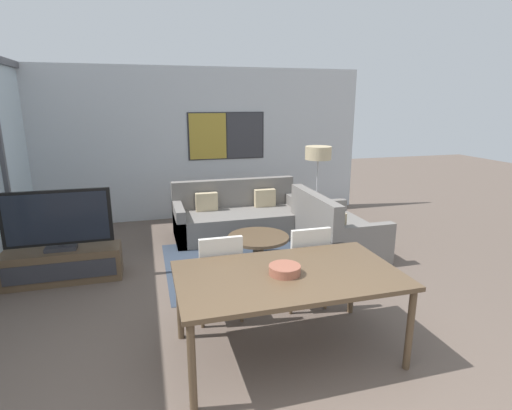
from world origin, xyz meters
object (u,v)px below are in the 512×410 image
object	(u,v)px
dining_table	(288,280)
floor_lamp	(318,157)
coffee_table	(258,242)
dining_chair_centre	(305,263)
sofa_main	(238,218)
dining_chair_left	(219,273)
tv_console	(64,265)
fruit_bowl	(285,269)
television	(58,220)
sofa_side	(333,233)

from	to	relation	value
dining_table	floor_lamp	world-z (taller)	floor_lamp
coffee_table	dining_chair_centre	bearing A→B (deg)	-84.19
sofa_main	dining_chair_centre	bearing A→B (deg)	-86.96
sofa_main	dining_chair_left	xyz separation A→B (m)	(-0.80, -2.61, 0.23)
tv_console	sofa_main	world-z (taller)	sofa_main
dining_chair_left	fruit_bowl	xyz separation A→B (m)	(0.43, -0.73, 0.30)
tv_console	television	distance (m)	0.58
sofa_side	dining_table	distance (m)	2.70
tv_console	floor_lamp	world-z (taller)	floor_lamp
dining_chair_left	floor_lamp	size ratio (longest dim) A/B	0.64
sofa_main	dining_chair_centre	distance (m)	2.61
coffee_table	dining_table	distance (m)	2.16
sofa_main	fruit_bowl	xyz separation A→B (m)	(-0.37, -3.34, 0.53)
tv_console	television	world-z (taller)	television
tv_console	fruit_bowl	world-z (taller)	fruit_bowl
dining_table	floor_lamp	xyz separation A→B (m)	(1.70, 3.22, 0.57)
television	sofa_side	bearing A→B (deg)	0.69
television	floor_lamp	bearing A→B (deg)	15.32
fruit_bowl	floor_lamp	world-z (taller)	floor_lamp
dining_chair_centre	floor_lamp	distance (m)	2.87
tv_console	floor_lamp	size ratio (longest dim) A/B	0.95
sofa_main	dining_chair_left	bearing A→B (deg)	-107.07
television	sofa_main	world-z (taller)	television
television	floor_lamp	size ratio (longest dim) A/B	0.86
floor_lamp	dining_chair_left	bearing A→B (deg)	-131.05
television	fruit_bowl	distance (m)	3.04
television	dining_chair_centre	bearing A→B (deg)	-28.07
television	dining_chair_centre	distance (m)	3.02
dining_table	fruit_bowl	world-z (taller)	fruit_bowl
television	coffee_table	xyz separation A→B (m)	(2.51, -0.06, -0.51)
dining_chair_centre	sofa_side	bearing A→B (deg)	54.27
television	sofa_main	xyz separation A→B (m)	(2.51, 1.18, -0.51)
sofa_main	coffee_table	size ratio (longest dim) A/B	2.48
television	floor_lamp	world-z (taller)	floor_lamp
dining_chair_centre	fruit_bowl	size ratio (longest dim) A/B	3.40
dining_chair_left	dining_chair_centre	bearing A→B (deg)	0.86
fruit_bowl	sofa_side	bearing A→B (deg)	54.78
tv_console	sofa_side	distance (m)	3.70
television	dining_chair_left	xyz separation A→B (m)	(1.71, -1.43, -0.28)
dining_table	television	bearing A→B (deg)	135.40
tv_console	dining_chair_centre	bearing A→B (deg)	-28.05
sofa_main	dining_table	size ratio (longest dim) A/B	1.11
dining_table	tv_console	bearing A→B (deg)	135.41
television	sofa_side	world-z (taller)	television
dining_table	dining_chair_left	bearing A→B (deg)	122.95
dining_chair_centre	sofa_main	bearing A→B (deg)	93.04
tv_console	fruit_bowl	bearing A→B (deg)	-45.18
tv_console	coffee_table	size ratio (longest dim) A/B	1.62
coffee_table	floor_lamp	bearing A→B (deg)	39.38
tv_console	sofa_main	xyz separation A→B (m)	(2.51, 1.18, 0.08)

